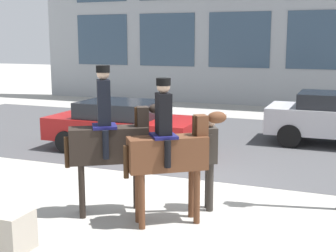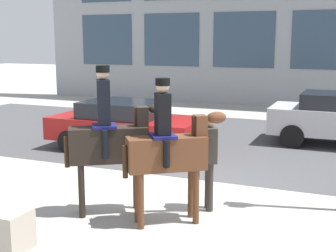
# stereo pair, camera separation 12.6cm
# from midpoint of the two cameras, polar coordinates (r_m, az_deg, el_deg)

# --- Properties ---
(ground_plane) EXTENTS (80.00, 80.00, 0.00)m
(ground_plane) POSITION_cam_midpoint_polar(r_m,az_deg,el_deg) (10.22, 2.12, -7.22)
(ground_plane) COLOR #9E9B93
(road_surface) EXTENTS (25.01, 8.50, 0.01)m
(road_surface) POSITION_cam_midpoint_polar(r_m,az_deg,el_deg) (14.61, 8.65, -1.88)
(road_surface) COLOR #444447
(road_surface) RESTS_ON ground_plane
(mounted_horse_lead) EXTENTS (1.61, 1.20, 2.67)m
(mounted_horse_lead) POSITION_cam_midpoint_polar(r_m,az_deg,el_deg) (8.36, -6.64, -1.66)
(mounted_horse_lead) COLOR black
(mounted_horse_lead) RESTS_ON ground_plane
(mounted_horse_companion) EXTENTS (1.57, 1.27, 2.49)m
(mounted_horse_companion) POSITION_cam_midpoint_polar(r_m,az_deg,el_deg) (7.85, 0.56, -2.78)
(mounted_horse_companion) COLOR #59331E
(mounted_horse_companion) RESTS_ON ground_plane
(pedestrian_bystander) EXTENTS (0.75, 0.74, 1.76)m
(pedestrian_bystander) POSITION_cam_midpoint_polar(r_m,az_deg,el_deg) (8.55, 5.42, -3.56)
(pedestrian_bystander) COLOR #332D28
(pedestrian_bystander) RESTS_ON ground_plane
(street_car_near_lane) EXTENTS (4.28, 2.04, 1.40)m
(street_car_near_lane) POSITION_cam_midpoint_polar(r_m,az_deg,el_deg) (13.32, -4.92, 0.21)
(street_car_near_lane) COLOR maroon
(street_car_near_lane) RESTS_ON ground_plane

